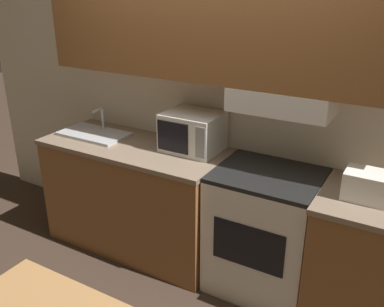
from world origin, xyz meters
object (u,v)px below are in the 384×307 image
Objects in this scene: microwave at (193,132)px; stove_range at (264,231)px; sink_basin at (94,133)px; toaster at (369,186)px.

stove_range is at bearing -9.73° from microwave.
toaster is at bearing -0.73° from sink_basin.
sink_basin reaches higher than toaster.
sink_basin reaches higher than stove_range.
toaster is at bearing -4.29° from stove_range.
stove_range is 3.18× the size of toaster.
microwave reaches higher than stove_range.
toaster is at bearing -7.07° from microwave.
toaster is (0.65, -0.05, 0.56)m from stove_range.
stove_range is 0.92m from microwave.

